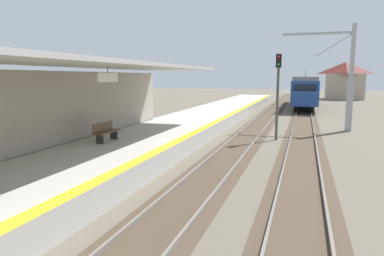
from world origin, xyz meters
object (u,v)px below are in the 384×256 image
at_px(platform_bench, 105,131).
at_px(distant_trackside_house, 345,80).
at_px(approaching_train, 305,90).
at_px(catenary_pylon_far_side, 346,80).
at_px(rail_signal_post, 278,88).

distance_m(platform_bench, distant_trackside_house, 54.11).
height_order(approaching_train, distant_trackside_house, distant_trackside_house).
height_order(catenary_pylon_far_side, distant_trackside_house, catenary_pylon_far_side).
height_order(approaching_train, rail_signal_post, rail_signal_post).
distance_m(approaching_train, distant_trackside_house, 19.75).
bearing_deg(distant_trackside_house, platform_bench, -106.25).
bearing_deg(rail_signal_post, catenary_pylon_far_side, 50.55).
bearing_deg(platform_bench, catenary_pylon_far_side, 48.96).
relative_size(rail_signal_post, platform_bench, 3.25).
height_order(rail_signal_post, platform_bench, rail_signal_post).
xyz_separation_m(approaching_train, platform_bench, (-8.66, -33.29, -0.80)).
bearing_deg(distant_trackside_house, catenary_pylon_far_side, -95.50).
bearing_deg(rail_signal_post, distant_trackside_house, 79.65).
xyz_separation_m(rail_signal_post, distant_trackside_house, (8.05, 44.07, 0.14)).
relative_size(rail_signal_post, catenary_pylon_far_side, 0.69).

